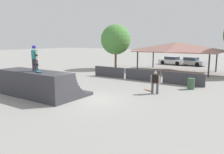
# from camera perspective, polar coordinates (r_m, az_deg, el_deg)

# --- Properties ---
(ground_plane) EXTENTS (160.00, 160.00, 0.00)m
(ground_plane) POSITION_cam_1_polar(r_m,az_deg,el_deg) (13.98, -6.20, -5.85)
(ground_plane) COLOR gray
(quarter_pipe_ramp) EXTENTS (5.80, 3.40, 1.72)m
(quarter_pipe_ramp) POSITION_cam_1_polar(r_m,az_deg,el_deg) (15.49, -18.64, -1.94)
(quarter_pipe_ramp) COLOR #38383D
(quarter_pipe_ramp) RESTS_ON ground
(skater_on_deck) EXTENTS (0.72, 0.30, 1.67)m
(skater_on_deck) POSITION_cam_1_polar(r_m,az_deg,el_deg) (14.88, -19.57, 5.07)
(skater_on_deck) COLOR #2D2D33
(skater_on_deck) RESTS_ON quarter_pipe_ramp
(skateboard_on_deck) EXTENTS (0.81, 0.44, 0.09)m
(skateboard_on_deck) POSITION_cam_1_polar(r_m,az_deg,el_deg) (14.33, -18.62, 1.34)
(skateboard_on_deck) COLOR blue
(skateboard_on_deck) RESTS_ON quarter_pipe_ramp
(bystander_walking) EXTENTS (0.64, 0.27, 1.59)m
(bystander_walking) POSITION_cam_1_polar(r_m,az_deg,el_deg) (15.50, 11.21, -1.11)
(bystander_walking) COLOR #4C4C51
(bystander_walking) RESTS_ON ground
(skateboard_on_ground) EXTENTS (0.79, 0.50, 0.09)m
(skateboard_on_ground) POSITION_cam_1_polar(r_m,az_deg,el_deg) (16.52, 9.65, -3.35)
(skateboard_on_ground) COLOR red
(skateboard_on_ground) RESTS_ON ground
(barrier_fence) EXTENTS (11.04, 0.12, 1.05)m
(barrier_fence) POSITION_cam_1_polar(r_m,az_deg,el_deg) (20.53, 7.95, 0.51)
(barrier_fence) COLOR #3D3D42
(barrier_fence) RESTS_ON ground
(pavilion_shelter) EXTENTS (9.52, 5.65, 3.55)m
(pavilion_shelter) POSITION_cam_1_polar(r_m,az_deg,el_deg) (27.40, 16.69, 7.50)
(pavilion_shelter) COLOR #2D2D33
(pavilion_shelter) RESTS_ON ground
(tree_beside_pavilion) EXTENTS (3.90, 3.90, 5.80)m
(tree_beside_pavilion) POSITION_cam_1_polar(r_m,az_deg,el_deg) (28.81, 0.97, 9.75)
(tree_beside_pavilion) COLOR brown
(tree_beside_pavilion) RESTS_ON ground
(trash_bin) EXTENTS (0.52, 0.52, 0.85)m
(trash_bin) POSITION_cam_1_polar(r_m,az_deg,el_deg) (17.79, 19.96, -1.67)
(trash_bin) COLOR #385B3D
(trash_bin) RESTS_ON ground
(parked_car_white) EXTENTS (4.41, 2.40, 1.27)m
(parked_car_white) POSITION_cam_1_polar(r_m,az_deg,el_deg) (35.64, 15.47, 4.12)
(parked_car_white) COLOR silver
(parked_car_white) RESTS_ON ground
(parked_car_silver) EXTENTS (4.25, 2.43, 1.27)m
(parked_car_silver) POSITION_cam_1_polar(r_m,az_deg,el_deg) (35.00, 20.05, 3.80)
(parked_car_silver) COLOR #A8AAAF
(parked_car_silver) RESTS_ON ground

